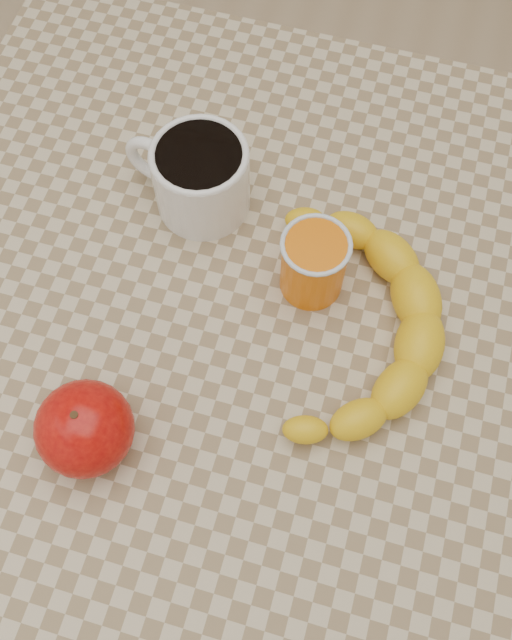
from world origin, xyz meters
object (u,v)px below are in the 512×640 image
(table, at_px, (256,360))
(orange_juice_glass, at_px, (314,264))
(coffee_mug, at_px, (199,175))
(apple, at_px, (85,429))
(banana, at_px, (353,324))

(table, distance_m, orange_juice_glass, 0.15)
(coffee_mug, bearing_deg, orange_juice_glass, -25.31)
(coffee_mug, xyz_separation_m, apple, (-0.02, -0.28, -0.01))
(table, height_order, apple, apple)
(table, bearing_deg, coffee_mug, 127.11)
(banana, bearing_deg, coffee_mug, 145.71)
(coffee_mug, bearing_deg, banana, -30.03)
(coffee_mug, bearing_deg, apple, -93.12)
(table, relative_size, orange_juice_glass, 10.17)
(apple, bearing_deg, orange_juice_glass, 54.53)
(orange_juice_glass, bearing_deg, coffee_mug, 154.69)
(banana, bearing_deg, apple, -144.37)
(apple, bearing_deg, banana, 39.89)
(orange_juice_glass, relative_size, apple, 0.73)
(orange_juice_glass, xyz_separation_m, banana, (0.05, -0.04, -0.02))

